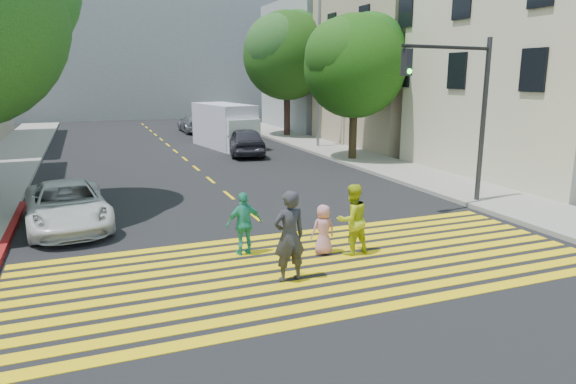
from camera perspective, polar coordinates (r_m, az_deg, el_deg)
ground at (r=10.99m, az=5.80°, el=-10.42°), size 120.00×120.00×0.00m
sidewalk_left at (r=31.48m, az=-28.17°, el=3.58°), size 3.00×40.00×0.15m
sidewalk_right at (r=27.67m, az=7.39°, el=3.92°), size 3.00×60.00×0.15m
curb_red at (r=15.71m, az=-28.70°, el=-4.47°), size 0.20×8.00×0.16m
crosswalk at (r=12.05m, az=3.02°, el=-8.19°), size 13.40×5.30×0.01m
lane_line at (r=32.09m, az=-12.83°, el=4.81°), size 0.12×34.40×0.01m
building_right_cream at (r=25.98m, az=28.66°, el=12.82°), size 10.00×10.00×10.00m
building_right_tan at (r=34.19m, az=14.19°, el=13.62°), size 10.00×10.00×10.00m
building_right_grey at (r=43.65m, az=5.60°, el=13.70°), size 10.00×10.00×10.00m
backdrop_block at (r=57.17m, az=-17.18°, el=14.00°), size 30.00×8.00×12.00m
tree_right_near at (r=26.43m, az=7.54°, el=14.26°), size 5.80×5.40×7.42m
tree_right_far at (r=36.85m, az=-0.06°, el=15.41°), size 7.88×7.82×8.82m
pedestrian_man at (r=10.91m, az=0.12°, el=-4.94°), size 0.76×0.53×2.00m
pedestrian_woman at (r=12.66m, az=7.14°, el=-3.04°), size 0.93×0.76×1.76m
pedestrian_child at (r=12.66m, az=3.94°, el=-4.19°), size 0.62×0.42×1.25m
pedestrian_extra at (r=12.59m, az=-4.88°, el=-3.53°), size 0.95×0.45×1.57m
white_sedan at (r=16.16m, az=-23.34°, el=-1.36°), size 2.59×4.88×1.30m
dark_car_near at (r=28.48m, az=-4.78°, el=5.64°), size 2.50×4.74×1.54m
silver_car at (r=40.45m, az=-10.39°, el=7.52°), size 1.98×4.84×1.40m
dark_car_parked at (r=35.95m, az=-5.52°, el=6.92°), size 1.83×4.03×1.28m
white_van at (r=31.55m, az=-6.90°, el=7.17°), size 2.93×5.82×2.62m
traffic_signal at (r=17.58m, az=18.91°, el=9.73°), size 3.75×0.83×5.53m
street_lamp at (r=30.77m, az=3.10°, el=14.69°), size 2.08×0.64×9.26m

